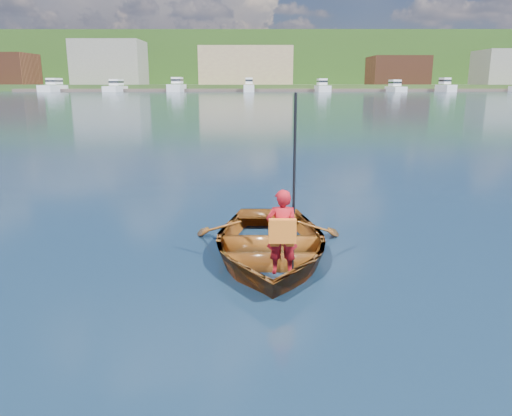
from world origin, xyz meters
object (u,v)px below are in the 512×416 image
object	(u,v)px
rowboat	(269,243)
dock	(285,90)
marina_yachts	(259,87)
child_paddler	(282,231)

from	to	relation	value
rowboat	dock	distance (m)	147.40
rowboat	marina_yachts	world-z (taller)	marina_yachts
child_paddler	rowboat	bearing A→B (deg)	99.15
dock	child_paddler	bearing A→B (deg)	-93.14
child_paddler	marina_yachts	xyz separation A→B (m)	(0.17, 143.41, 0.71)
rowboat	marina_yachts	distance (m)	142.51
dock	marina_yachts	size ratio (longest dim) A/B	1.14
child_paddler	marina_yachts	bearing A→B (deg)	89.93
child_paddler	dock	size ratio (longest dim) A/B	0.01
marina_yachts	rowboat	bearing A→B (deg)	-90.13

